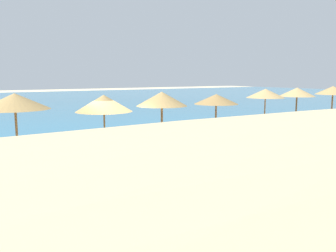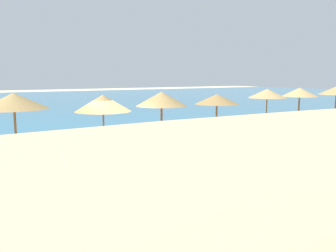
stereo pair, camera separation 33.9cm
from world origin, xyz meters
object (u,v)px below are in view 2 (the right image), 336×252
at_px(beach_umbrella_3, 14,101).
at_px(beach_umbrella_8, 300,92).
at_px(beach_umbrella_7, 267,94).
at_px(beach_umbrella_4, 103,103).
at_px(beach_umbrella_6, 217,99).
at_px(beach_umbrella_5, 162,99).
at_px(lounge_chair_0, 109,152).

height_order(beach_umbrella_3, beach_umbrella_8, beach_umbrella_3).
distance_m(beach_umbrella_7, beach_umbrella_8, 2.89).
bearing_deg(beach_umbrella_7, beach_umbrella_4, -179.42).
xyz_separation_m(beach_umbrella_3, beach_umbrella_7, (13.18, 0.28, -0.08)).
height_order(beach_umbrella_3, beach_umbrella_4, beach_umbrella_3).
bearing_deg(beach_umbrella_7, beach_umbrella_6, 177.77).
height_order(beach_umbrella_5, beach_umbrella_7, beach_umbrella_5).
distance_m(beach_umbrella_5, beach_umbrella_8, 9.82).
relative_size(beach_umbrella_6, beach_umbrella_8, 0.92).
bearing_deg(beach_umbrella_7, beach_umbrella_3, -178.79).
height_order(beach_umbrella_5, lounge_chair_0, beach_umbrella_5).
relative_size(beach_umbrella_6, beach_umbrella_7, 0.93).
xyz_separation_m(beach_umbrella_3, beach_umbrella_4, (3.42, 0.18, -0.22)).
relative_size(beach_umbrella_7, lounge_chair_0, 1.86).
xyz_separation_m(beach_umbrella_6, lounge_chair_0, (-6.36, -1.07, -1.81)).
bearing_deg(beach_umbrella_6, beach_umbrella_8, -0.53).
distance_m(beach_umbrella_4, beach_umbrella_6, 6.25).
height_order(beach_umbrella_3, beach_umbrella_5, beach_umbrella_3).
bearing_deg(beach_umbrella_8, lounge_chair_0, -175.46).
relative_size(beach_umbrella_6, lounge_chair_0, 1.73).
relative_size(beach_umbrella_4, beach_umbrella_5, 0.98).
relative_size(beach_umbrella_7, beach_umbrella_8, 0.99).
bearing_deg(beach_umbrella_7, beach_umbrella_5, -179.45).
bearing_deg(lounge_chair_0, beach_umbrella_7, -76.18).
relative_size(beach_umbrella_3, beach_umbrella_8, 1.04).
height_order(beach_umbrella_4, beach_umbrella_8, beach_umbrella_8).
relative_size(beach_umbrella_3, beach_umbrella_6, 1.12).
bearing_deg(beach_umbrella_3, beach_umbrella_7, 1.21).
bearing_deg(lounge_chair_0, beach_umbrella_6, -72.02).
relative_size(beach_umbrella_5, beach_umbrella_8, 1.00).
bearing_deg(beach_umbrella_3, beach_umbrella_8, 1.27).
bearing_deg(beach_umbrella_4, lounge_chair_0, -97.69).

